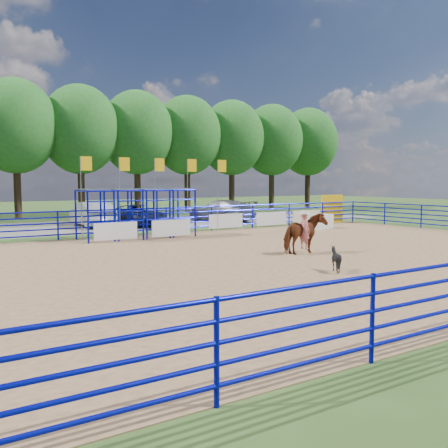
% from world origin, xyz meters
% --- Properties ---
extents(ground, '(120.00, 120.00, 0.00)m').
position_xyz_m(ground, '(0.00, 0.00, 0.00)').
color(ground, '#3E5B24').
rests_on(ground, ground).
extents(arena_dirt, '(30.00, 20.00, 0.02)m').
position_xyz_m(arena_dirt, '(0.00, 0.00, 0.01)').
color(arena_dirt, '#A47B52').
rests_on(arena_dirt, ground).
extents(gravel_strip, '(40.00, 10.00, 0.01)m').
position_xyz_m(gravel_strip, '(0.00, 17.00, 0.01)').
color(gravel_strip, gray).
rests_on(gravel_strip, ground).
extents(announcer_table, '(1.77, 1.12, 0.87)m').
position_xyz_m(announcer_table, '(9.36, 7.35, 0.46)').
color(announcer_table, silver).
rests_on(announcer_table, arena_dirt).
extents(horse_and_rider, '(2.06, 1.13, 2.48)m').
position_xyz_m(horse_and_rider, '(1.29, -0.17, 0.94)').
color(horse_and_rider, brown).
rests_on(horse_and_rider, arena_dirt).
extents(calf, '(0.91, 0.86, 0.82)m').
position_xyz_m(calf, '(-0.55, -3.76, 0.43)').
color(calf, black).
rests_on(calf, arena_dirt).
extents(car_b, '(1.74, 4.94, 1.62)m').
position_xyz_m(car_b, '(-2.25, 16.29, 0.82)').
color(car_b, gray).
rests_on(car_b, gravel_strip).
extents(car_c, '(2.81, 5.19, 1.38)m').
position_xyz_m(car_c, '(0.58, 15.54, 0.70)').
color(car_c, '#141832').
rests_on(car_c, gravel_strip).
extents(car_d, '(3.62, 5.84, 1.58)m').
position_xyz_m(car_d, '(7.12, 15.50, 0.80)').
color(car_d, '#555558').
rests_on(car_d, gravel_strip).
extents(perimeter_fence, '(30.10, 20.10, 1.50)m').
position_xyz_m(perimeter_fence, '(0.00, 0.00, 0.75)').
color(perimeter_fence, '#070CAC').
rests_on(perimeter_fence, ground).
extents(chute_assembly, '(19.32, 2.41, 4.20)m').
position_xyz_m(chute_assembly, '(-1.90, 8.84, 1.26)').
color(chute_assembly, '#070CAC').
rests_on(chute_assembly, ground).
extents(treeline, '(56.40, 6.40, 11.24)m').
position_xyz_m(treeline, '(0.00, 26.00, 7.53)').
color(treeline, '#3F2B19').
rests_on(treeline, ground).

